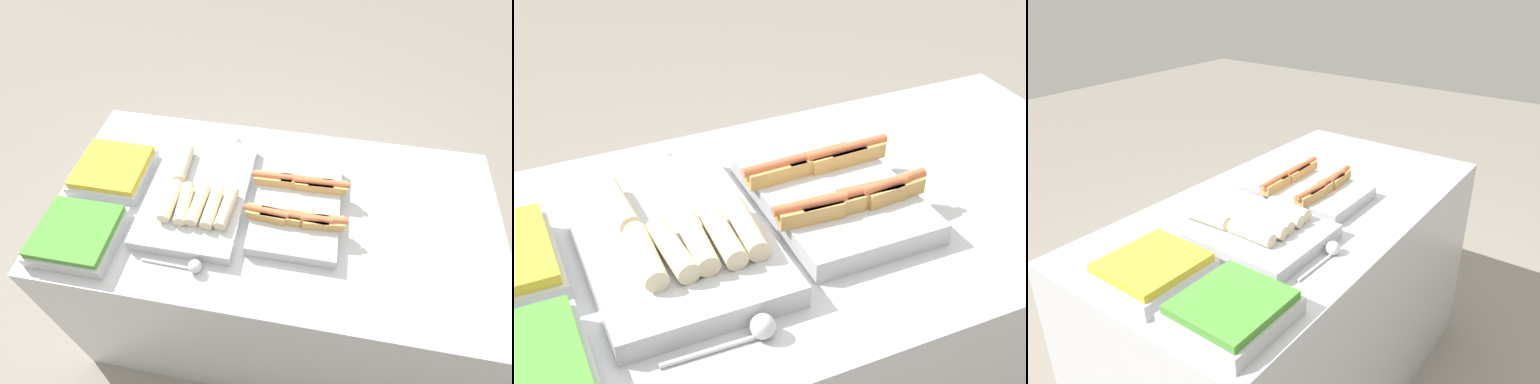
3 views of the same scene
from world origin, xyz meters
TOP-DOWN VIEW (x-y plane):
  - ground_plane at (0.00, 0.00)m, footprint 12.00×12.00m
  - counter at (0.00, 0.00)m, footprint 1.68×0.88m
  - tray_hotdogs at (0.08, 0.00)m, footprint 0.37×0.45m
  - tray_wraps at (-0.29, -0.01)m, footprint 0.37×0.55m
  - tray_side_front at (-0.66, -0.27)m, footprint 0.28×0.27m
  - tray_side_back at (-0.66, 0.04)m, footprint 0.28×0.27m
  - serving_spoon_near at (-0.24, -0.31)m, footprint 0.22×0.05m
  - serving_spoon_far at (-0.23, 0.31)m, footprint 0.23×0.05m

SIDE VIEW (x-z plane):
  - ground_plane at x=0.00m, z-range 0.00..0.00m
  - counter at x=0.00m, z-range 0.00..0.93m
  - serving_spoon_far at x=-0.23m, z-range 0.93..0.97m
  - serving_spoon_near at x=-0.24m, z-range 0.93..0.97m
  - tray_wraps at x=-0.29m, z-range 0.91..1.01m
  - tray_side_front at x=-0.66m, z-range 0.93..1.00m
  - tray_side_back at x=-0.66m, z-range 0.93..1.00m
  - tray_hotdogs at x=0.08m, z-range 0.92..1.02m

